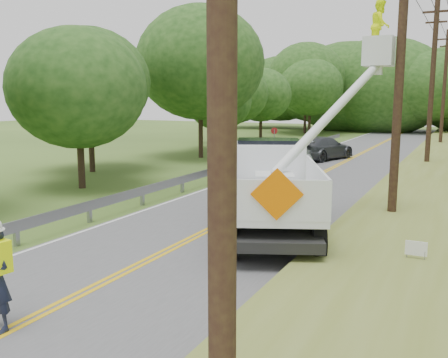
% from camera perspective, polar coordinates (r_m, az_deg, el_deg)
% --- Properties ---
extents(ground, '(140.00, 140.00, 0.00)m').
position_cam_1_polar(ground, '(11.73, -13.55, -11.60)').
color(ground, '#37511E').
rests_on(ground, ground).
extents(road, '(7.20, 96.00, 0.03)m').
position_cam_1_polar(road, '(23.79, 8.68, -0.72)').
color(road, '#535356').
rests_on(road, ground).
extents(guardrail, '(0.18, 48.00, 0.77)m').
position_cam_1_polar(guardrail, '(26.02, 0.89, 1.47)').
color(guardrail, gray).
rests_on(guardrail, ground).
extents(utility_poles, '(1.60, 43.30, 10.00)m').
position_cam_1_polar(utility_poles, '(25.43, 22.17, 11.25)').
color(utility_poles, black).
rests_on(utility_poles, ground).
extents(treeline_left, '(10.13, 55.85, 10.67)m').
position_cam_1_polar(treeline_left, '(40.54, 0.99, 11.54)').
color(treeline_left, '#332319').
rests_on(treeline_left, ground).
extents(treeline_horizon, '(57.42, 15.61, 12.65)m').
position_cam_1_polar(treeline_horizon, '(64.65, 22.44, 9.92)').
color(treeline_horizon, '#1A3F14').
rests_on(treeline_horizon, ground).
extents(bucket_truck, '(5.64, 7.99, 7.35)m').
position_cam_1_polar(bucket_truck, '(16.36, 6.27, 0.59)').
color(bucket_truck, black).
rests_on(bucket_truck, road).
extents(suv_silver, '(4.61, 6.72, 1.71)m').
position_cam_1_polar(suv_silver, '(27.67, 7.32, 2.54)').
color(suv_silver, '#AAADB0').
rests_on(suv_silver, road).
extents(suv_darkgrey, '(3.71, 5.86, 1.58)m').
position_cam_1_polar(suv_darkgrey, '(34.01, 11.44, 3.60)').
color(suv_darkgrey, '#3D4046').
rests_on(suv_darkgrey, road).
extents(stop_sign_permanent, '(0.40, 0.29, 2.20)m').
position_cam_1_polar(stop_sign_permanent, '(33.53, 5.90, 4.72)').
color(stop_sign_permanent, gray).
rests_on(stop_sign_permanent, ground).
extents(yard_sign, '(0.51, 0.05, 0.74)m').
position_cam_1_polar(yard_sign, '(12.82, 21.58, -7.70)').
color(yard_sign, white).
rests_on(yard_sign, ground).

